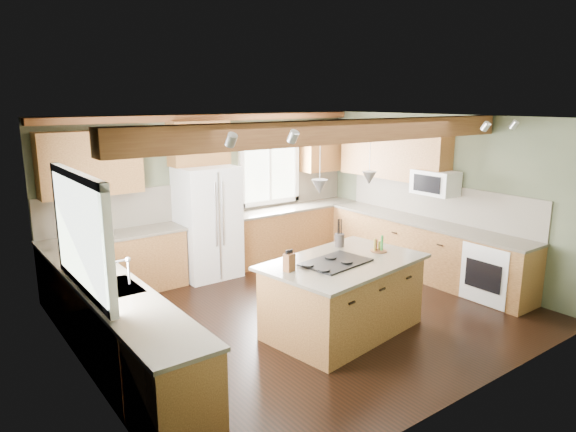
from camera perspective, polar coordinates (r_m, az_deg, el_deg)
floor at (r=7.07m, az=1.77°, el=-10.75°), size 5.60×5.60×0.00m
ceiling at (r=6.48m, az=1.93°, el=10.83°), size 5.60×5.60×0.00m
wall_back at (r=8.71m, az=-8.43°, el=2.61°), size 5.60×0.00×5.60m
wall_left at (r=5.44m, az=-22.05°, el=-4.45°), size 0.00×5.00×5.00m
wall_right at (r=8.64m, az=16.58°, el=2.13°), size 0.00×5.00×5.00m
ceiling_beam at (r=5.96m, az=6.15°, el=9.33°), size 5.55×0.26×0.26m
soffit_trim at (r=8.49m, az=-8.38°, el=10.78°), size 5.55×0.20×0.10m
backsplash_back at (r=8.71m, az=-8.36°, el=2.01°), size 5.58×0.03×0.58m
backsplash_right at (r=8.67m, az=16.22°, el=1.59°), size 0.03×3.70×0.58m
base_cab_back_left at (r=7.97m, az=-18.61°, el=-5.27°), size 2.02×0.60×0.88m
counter_back_left at (r=7.85m, az=-18.85°, el=-2.08°), size 2.06×0.64×0.04m
base_cab_back_right at (r=9.43m, az=0.61°, el=-1.81°), size 2.62×0.60×0.88m
counter_back_right at (r=9.33m, az=0.62°, el=0.92°), size 2.66×0.64×0.04m
base_cab_left at (r=5.85m, az=-18.57°, el=-11.94°), size 0.60×3.70×0.88m
counter_left at (r=5.68m, az=-18.90°, el=-7.72°), size 0.64×3.74×0.04m
base_cab_right at (r=8.63m, az=14.74°, el=-3.64°), size 0.60×3.70×0.88m
counter_right at (r=8.52m, az=14.92°, el=-0.67°), size 0.64×3.74×0.04m
upper_cab_back_left at (r=7.72m, az=-21.12°, el=5.46°), size 1.40×0.35×0.90m
upper_cab_over_fridge at (r=8.31m, az=-9.88°, el=7.98°), size 0.96×0.35×0.70m
upper_cab_right at (r=8.98m, az=11.56°, el=6.99°), size 0.35×2.20×0.90m
upper_cab_back_corner at (r=9.77m, az=4.01°, el=7.67°), size 0.90×0.35×0.90m
window_left at (r=5.42m, az=-22.21°, el=-1.76°), size 0.04×1.60×1.05m
window_back at (r=9.24m, az=-2.11°, el=4.90°), size 1.10×0.04×1.00m
sink at (r=5.68m, az=-18.91°, el=-7.67°), size 0.50×0.65×0.03m
faucet at (r=5.68m, az=-17.28°, el=-5.99°), size 0.02×0.02×0.28m
dishwasher at (r=4.77m, az=-13.26°, el=-17.74°), size 0.60×0.60×0.84m
oven at (r=7.93m, az=22.04°, el=-5.73°), size 0.60×0.72×0.84m
microwave at (r=8.40m, az=16.05°, el=3.60°), size 0.40×0.70×0.38m
pendant_left at (r=5.71m, az=3.54°, el=3.27°), size 0.18×0.18×0.16m
pendant_right at (r=6.42m, az=9.01°, el=4.21°), size 0.18×0.18×0.16m
refrigerator at (r=8.33m, az=-8.91°, el=-0.70°), size 0.90×0.74×1.80m
island at (r=6.44m, az=6.11°, el=-8.97°), size 1.99×1.39×0.88m
island_top at (r=6.29m, az=6.21°, el=-5.08°), size 2.13×1.53×0.04m
cooktop at (r=6.17m, az=5.32°, el=-5.14°), size 0.87×0.65×0.02m
knife_block at (r=5.84m, az=0.13°, el=-5.16°), size 0.14×0.12×0.20m
utensil_crock at (r=6.83m, az=5.74°, el=-2.69°), size 0.14×0.14×0.17m
bottle_tray at (r=6.68m, az=10.07°, el=-3.08°), size 0.25×0.25×0.20m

